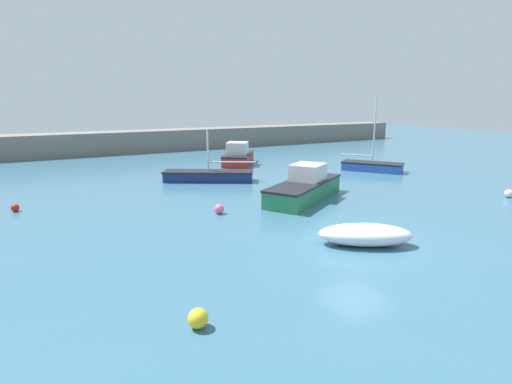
{
  "coord_description": "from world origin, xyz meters",
  "views": [
    {
      "loc": [
        -10.55,
        -11.05,
        5.42
      ],
      "look_at": [
        -0.68,
        7.02,
        0.66
      ],
      "focal_mm": 28.0,
      "sensor_mm": 36.0,
      "label": 1
    }
  ],
  "objects_px": {
    "cabin_cruiser_white": "(238,156)",
    "mooring_buoy_yellow": "(198,318)",
    "motorboat_grey_hull": "(305,187)",
    "sailboat_tall_mast": "(372,166)",
    "mooring_buoy_pink": "(219,209)",
    "sailboat_short_mast": "(209,176)",
    "rowboat_white_midwater": "(365,235)",
    "mooring_buoy_white": "(509,193)",
    "mooring_buoy_red": "(15,208)"
  },
  "relations": [
    {
      "from": "cabin_cruiser_white",
      "to": "mooring_buoy_pink",
      "type": "xyz_separation_m",
      "value": [
        -7.55,
        -13.28,
        -0.48
      ]
    },
    {
      "from": "mooring_buoy_pink",
      "to": "rowboat_white_midwater",
      "type": "bearing_deg",
      "value": -64.39
    },
    {
      "from": "sailboat_short_mast",
      "to": "cabin_cruiser_white",
      "type": "bearing_deg",
      "value": -101.76
    },
    {
      "from": "cabin_cruiser_white",
      "to": "mooring_buoy_pink",
      "type": "relative_size",
      "value": 10.47
    },
    {
      "from": "mooring_buoy_white",
      "to": "mooring_buoy_pink",
      "type": "distance_m",
      "value": 16.53
    },
    {
      "from": "mooring_buoy_white",
      "to": "cabin_cruiser_white",
      "type": "bearing_deg",
      "value": 114.49
    },
    {
      "from": "motorboat_grey_hull",
      "to": "cabin_cruiser_white",
      "type": "distance_m",
      "value": 12.99
    },
    {
      "from": "mooring_buoy_red",
      "to": "mooring_buoy_yellow",
      "type": "distance_m",
      "value": 14.83
    },
    {
      "from": "motorboat_grey_hull",
      "to": "rowboat_white_midwater",
      "type": "distance_m",
      "value": 7.44
    },
    {
      "from": "motorboat_grey_hull",
      "to": "cabin_cruiser_white",
      "type": "bearing_deg",
      "value": -130.94
    },
    {
      "from": "sailboat_short_mast",
      "to": "mooring_buoy_pink",
      "type": "relative_size",
      "value": 12.59
    },
    {
      "from": "cabin_cruiser_white",
      "to": "motorboat_grey_hull",
      "type": "bearing_deg",
      "value": -154.03
    },
    {
      "from": "rowboat_white_midwater",
      "to": "sailboat_short_mast",
      "type": "distance_m",
      "value": 14.35
    },
    {
      "from": "cabin_cruiser_white",
      "to": "mooring_buoy_yellow",
      "type": "relative_size",
      "value": 9.9
    },
    {
      "from": "motorboat_grey_hull",
      "to": "mooring_buoy_pink",
      "type": "xyz_separation_m",
      "value": [
        -5.42,
        -0.47,
        -0.44
      ]
    },
    {
      "from": "mooring_buoy_pink",
      "to": "mooring_buoy_yellow",
      "type": "bearing_deg",
      "value": -116.39
    },
    {
      "from": "mooring_buoy_red",
      "to": "mooring_buoy_yellow",
      "type": "height_order",
      "value": "mooring_buoy_yellow"
    },
    {
      "from": "motorboat_grey_hull",
      "to": "rowboat_white_midwater",
      "type": "bearing_deg",
      "value": 40.87
    },
    {
      "from": "mooring_buoy_white",
      "to": "rowboat_white_midwater",
      "type": "bearing_deg",
      "value": -171.97
    },
    {
      "from": "sailboat_tall_mast",
      "to": "rowboat_white_midwater",
      "type": "distance_m",
      "value": 17.03
    },
    {
      "from": "mooring_buoy_yellow",
      "to": "mooring_buoy_pink",
      "type": "relative_size",
      "value": 1.06
    },
    {
      "from": "rowboat_white_midwater",
      "to": "mooring_buoy_yellow",
      "type": "height_order",
      "value": "rowboat_white_midwater"
    },
    {
      "from": "rowboat_white_midwater",
      "to": "mooring_buoy_yellow",
      "type": "distance_m",
      "value": 7.97
    },
    {
      "from": "rowboat_white_midwater",
      "to": "mooring_buoy_white",
      "type": "distance_m",
      "value": 12.76
    },
    {
      "from": "rowboat_white_midwater",
      "to": "sailboat_short_mast",
      "type": "relative_size",
      "value": 0.63
    },
    {
      "from": "sailboat_short_mast",
      "to": "mooring_buoy_yellow",
      "type": "distance_m",
      "value": 18.1
    },
    {
      "from": "sailboat_short_mast",
      "to": "mooring_buoy_pink",
      "type": "xyz_separation_m",
      "value": [
        -2.58,
        -7.72,
        -0.14
      ]
    },
    {
      "from": "mooring_buoy_white",
      "to": "mooring_buoy_yellow",
      "type": "bearing_deg",
      "value": -168.5
    },
    {
      "from": "motorboat_grey_hull",
      "to": "sailboat_tall_mast",
      "type": "distance_m",
      "value": 11.01
    },
    {
      "from": "motorboat_grey_hull",
      "to": "mooring_buoy_red",
      "type": "xyz_separation_m",
      "value": [
        -14.17,
        4.77,
        -0.49
      ]
    },
    {
      "from": "mooring_buoy_white",
      "to": "mooring_buoy_yellow",
      "type": "distance_m",
      "value": 20.66
    },
    {
      "from": "rowboat_white_midwater",
      "to": "motorboat_grey_hull",
      "type": "bearing_deg",
      "value": -76.13
    },
    {
      "from": "motorboat_grey_hull",
      "to": "sailboat_short_mast",
      "type": "bearing_deg",
      "value": -100.1
    },
    {
      "from": "rowboat_white_midwater",
      "to": "cabin_cruiser_white",
      "type": "xyz_separation_m",
      "value": [
        4.38,
        19.9,
        0.31
      ]
    },
    {
      "from": "mooring_buoy_yellow",
      "to": "mooring_buoy_pink",
      "type": "bearing_deg",
      "value": 63.61
    },
    {
      "from": "mooring_buoy_red",
      "to": "mooring_buoy_pink",
      "type": "height_order",
      "value": "mooring_buoy_pink"
    },
    {
      "from": "sailboat_short_mast",
      "to": "cabin_cruiser_white",
      "type": "distance_m",
      "value": 7.47
    },
    {
      "from": "rowboat_white_midwater",
      "to": "sailboat_short_mast",
      "type": "xyz_separation_m",
      "value": [
        -0.59,
        14.34,
        -0.03
      ]
    },
    {
      "from": "sailboat_short_mast",
      "to": "mooring_buoy_white",
      "type": "relative_size",
      "value": 13.01
    },
    {
      "from": "sailboat_tall_mast",
      "to": "sailboat_short_mast",
      "type": "distance_m",
      "value": 12.94
    },
    {
      "from": "rowboat_white_midwater",
      "to": "mooring_buoy_white",
      "type": "height_order",
      "value": "rowboat_white_midwater"
    },
    {
      "from": "rowboat_white_midwater",
      "to": "cabin_cruiser_white",
      "type": "bearing_deg",
      "value": -70.92
    },
    {
      "from": "cabin_cruiser_white",
      "to": "mooring_buoy_yellow",
      "type": "distance_m",
      "value": 25.27
    },
    {
      "from": "sailboat_tall_mast",
      "to": "sailboat_short_mast",
      "type": "bearing_deg",
      "value": -135.78
    },
    {
      "from": "sailboat_tall_mast",
      "to": "mooring_buoy_yellow",
      "type": "distance_m",
      "value": 24.37
    },
    {
      "from": "mooring_buoy_yellow",
      "to": "mooring_buoy_pink",
      "type": "xyz_separation_m",
      "value": [
        4.45,
        8.96,
        -0.01
      ]
    },
    {
      "from": "mooring_buoy_red",
      "to": "mooring_buoy_white",
      "type": "height_order",
      "value": "mooring_buoy_white"
    },
    {
      "from": "mooring_buoy_white",
      "to": "mooring_buoy_pink",
      "type": "xyz_separation_m",
      "value": [
        -15.8,
        4.84,
        0.01
      ]
    },
    {
      "from": "motorboat_grey_hull",
      "to": "mooring_buoy_white",
      "type": "xyz_separation_m",
      "value": [
        10.38,
        -5.3,
        -0.45
      ]
    },
    {
      "from": "mooring_buoy_white",
      "to": "sailboat_short_mast",
      "type": "bearing_deg",
      "value": 136.48
    }
  ]
}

